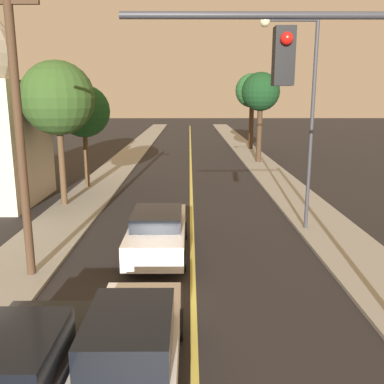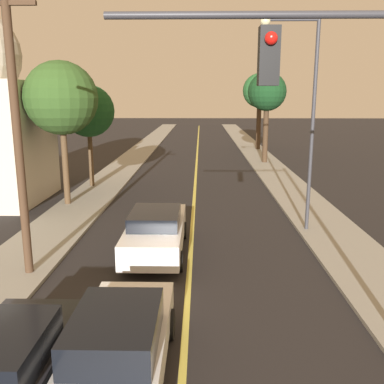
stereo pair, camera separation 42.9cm
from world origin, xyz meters
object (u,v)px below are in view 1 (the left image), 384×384
at_px(utility_pole_left, 19,130).
at_px(car_near_lane_front, 131,348).
at_px(car_near_lane_second, 158,231).
at_px(tree_left_near, 84,111).
at_px(streetlamp_right, 300,98).
at_px(tree_left_far, 58,99).
at_px(tree_right_far, 252,91).
at_px(car_outer_lane_front, 15,372).
at_px(tree_right_near, 261,93).

bearing_deg(utility_pole_left, car_near_lane_front, -53.39).
xyz_separation_m(car_near_lane_second, tree_left_near, (-4.81, 10.54, 3.56)).
bearing_deg(streetlamp_right, car_near_lane_second, -154.31).
bearing_deg(tree_left_far, streetlamp_right, -20.63).
distance_m(utility_pole_left, tree_right_far, 31.96).
bearing_deg(tree_left_near, tree_left_far, -91.71).
relative_size(car_near_lane_second, tree_right_far, 0.68).
height_order(streetlamp_right, tree_left_far, streetlamp_right).
relative_size(car_near_lane_front, tree_left_near, 0.85).
relative_size(car_near_lane_second, car_outer_lane_front, 1.14).
relative_size(car_near_lane_front, car_outer_lane_front, 1.12).
height_order(car_near_lane_front, streetlamp_right, streetlamp_right).
height_order(car_outer_lane_front, tree_left_near, tree_left_near).
bearing_deg(tree_left_far, car_near_lane_second, -51.86).
height_order(car_near_lane_front, tree_right_far, tree_right_far).
xyz_separation_m(tree_right_near, tree_right_far, (0.57, 8.45, 0.18)).
distance_m(car_near_lane_front, utility_pole_left, 6.96).
height_order(tree_left_far, tree_right_far, tree_right_far).
height_order(tree_left_near, tree_right_far, tree_right_far).
relative_size(streetlamp_right, utility_pole_left, 0.98).
xyz_separation_m(streetlamp_right, tree_left_far, (-10.11, 3.81, -0.04)).
distance_m(car_near_lane_front, tree_right_near, 27.65).
xyz_separation_m(car_near_lane_front, car_outer_lane_front, (-1.82, -0.69, 0.00)).
distance_m(tree_left_near, tree_right_near, 14.63).
distance_m(tree_left_near, tree_right_far, 21.33).
bearing_deg(streetlamp_right, car_near_lane_front, -119.31).
bearing_deg(utility_pole_left, streetlamp_right, 26.65).
relative_size(tree_right_near, tree_right_far, 0.95).
relative_size(car_outer_lane_front, utility_pole_left, 0.54).
xyz_separation_m(car_near_lane_second, utility_pole_left, (-3.58, -1.90, 3.50)).
height_order(utility_pole_left, tree_right_near, utility_pole_left).
xyz_separation_m(car_near_lane_front, tree_left_far, (-4.94, 13.01, 4.32)).
xyz_separation_m(tree_left_far, tree_right_far, (12.01, 21.91, 0.53)).
xyz_separation_m(car_near_lane_front, car_near_lane_second, (0.00, 6.72, 0.03)).
bearing_deg(car_near_lane_front, car_outer_lane_front, -159.20).
bearing_deg(car_outer_lane_front, tree_right_near, 72.97).
height_order(streetlamp_right, utility_pole_left, utility_pole_left).
xyz_separation_m(car_near_lane_second, tree_left_far, (-4.94, 6.29, 4.29)).
distance_m(car_near_lane_second, tree_left_near, 12.12).
bearing_deg(tree_right_near, streetlamp_right, -94.41).
distance_m(car_near_lane_second, streetlamp_right, 7.18).
bearing_deg(tree_left_far, utility_pole_left, -80.55).
xyz_separation_m(utility_pole_left, tree_left_far, (-1.36, 8.19, 0.78)).
height_order(car_near_lane_second, car_outer_lane_front, car_near_lane_second).
xyz_separation_m(utility_pole_left, tree_left_near, (-1.24, 12.44, 0.06)).
relative_size(car_outer_lane_front, tree_left_far, 0.65).
bearing_deg(car_near_lane_front, tree_left_far, 110.80).
relative_size(car_near_lane_front, utility_pole_left, 0.60).
xyz_separation_m(car_near_lane_second, tree_right_far, (7.07, 28.20, 4.81)).
xyz_separation_m(car_outer_lane_front, tree_right_far, (8.89, 35.61, 4.84)).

